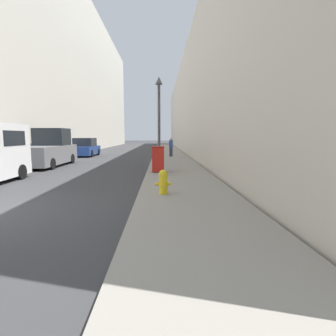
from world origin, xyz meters
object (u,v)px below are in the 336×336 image
(fire_hydrant, at_px, (163,181))
(pedestrian_on_sidewalk, at_px, (171,147))
(pickup_truck, at_px, (48,151))
(parked_sedan_near, at_px, (85,148))
(trash_bin, at_px, (158,159))
(lamppost, at_px, (159,113))

(fire_hydrant, relative_size, pedestrian_on_sidewalk, 0.46)
(pickup_truck, bearing_deg, parked_sedan_near, 89.67)
(trash_bin, relative_size, lamppost, 0.23)
(parked_sedan_near, bearing_deg, fire_hydrant, -67.00)
(trash_bin, height_order, lamppost, lamppost)
(fire_hydrant, xyz_separation_m, lamppost, (-0.18, 8.90, 2.78))
(pedestrian_on_sidewalk, bearing_deg, parked_sedan_near, 164.48)
(pedestrian_on_sidewalk, bearing_deg, pickup_truck, -144.03)
(trash_bin, height_order, pedestrian_on_sidewalk, pedestrian_on_sidewalk)
(fire_hydrant, relative_size, parked_sedan_near, 0.18)
(lamppost, distance_m, pedestrian_on_sidewalk, 6.04)
(fire_hydrant, distance_m, pickup_truck, 11.20)
(trash_bin, bearing_deg, fire_hydrant, -87.62)
(trash_bin, distance_m, parked_sedan_near, 13.52)
(trash_bin, distance_m, lamppost, 4.76)
(pickup_truck, bearing_deg, fire_hydrant, -50.84)
(parked_sedan_near, xyz_separation_m, pedestrian_on_sidewalk, (7.81, -2.17, 0.16))
(trash_bin, bearing_deg, parked_sedan_near, 120.28)
(fire_hydrant, height_order, parked_sedan_near, parked_sedan_near)
(fire_hydrant, height_order, lamppost, lamppost)
(trash_bin, xyz_separation_m, parked_sedan_near, (-6.82, 11.67, -0.01))
(fire_hydrant, distance_m, parked_sedan_near, 17.97)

